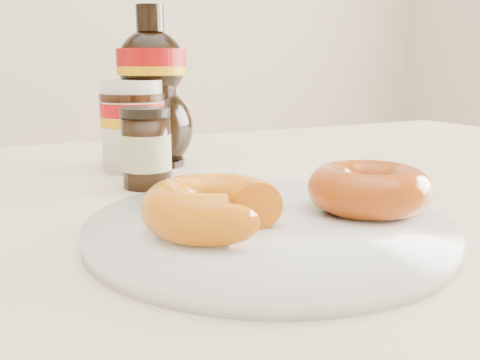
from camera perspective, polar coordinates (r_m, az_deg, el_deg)
name	(u,v)px	position (r m, az deg, el deg)	size (l,w,h in m)	color
dining_table	(250,269)	(0.58, 1.03, -9.49)	(1.40, 0.90, 0.75)	beige
plate	(269,227)	(0.42, 3.08, -5.02)	(0.28, 0.28, 0.01)	white
donut_bitten	(213,207)	(0.38, -2.92, -2.88)	(0.10, 0.10, 0.04)	orange
donut_whole	(369,188)	(0.45, 13.57, -0.85)	(0.10, 0.10, 0.04)	#9D340A
nutella_jar	(133,122)	(0.68, -11.34, 6.07)	(0.08, 0.08, 0.11)	white
syrup_bottle	(152,87)	(0.70, -9.34, 9.72)	(0.10, 0.09, 0.20)	black
dark_jar	(146,149)	(0.58, -9.95, 3.30)	(0.05, 0.05, 0.09)	black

